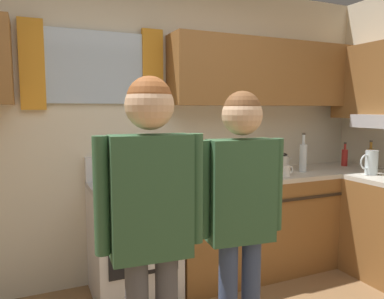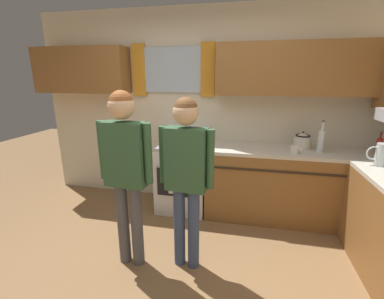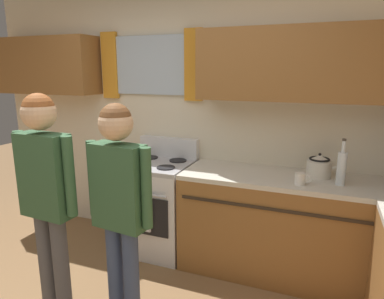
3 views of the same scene
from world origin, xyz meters
TOP-DOWN VIEW (x-y plane):
  - back_wall_unit at (0.04, 1.83)m, footprint 4.60×0.42m
  - kitchen_counter_run at (1.51, 1.18)m, footprint 2.15×1.90m
  - stove_oven at (-0.18, 1.54)m, footprint 0.64×0.67m
  - bottle_tall_clear at (1.45, 1.48)m, footprint 0.07×0.07m
  - mug_ceramic_white at (1.16, 1.37)m, footprint 0.13×0.08m
  - stovetop_kettle at (1.28, 1.63)m, footprint 0.27×0.20m
  - adult_left at (-0.40, 0.35)m, footprint 0.51×0.22m
  - adult_in_plaid at (0.12, 0.42)m, footprint 0.49×0.21m

SIDE VIEW (x-z plane):
  - kitchen_counter_run at x=1.51m, z-range 0.00..0.90m
  - stove_oven at x=-0.18m, z-range -0.08..1.02m
  - mug_ceramic_white at x=1.16m, z-range 0.90..1.00m
  - stovetop_kettle at x=1.28m, z-range 0.89..1.10m
  - adult_in_plaid at x=0.12m, z-range 0.20..1.79m
  - adult_left at x=-0.40m, z-range 0.21..1.85m
  - bottle_tall_clear at x=1.45m, z-range 0.86..1.22m
  - back_wall_unit at x=0.04m, z-range 0.19..2.79m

